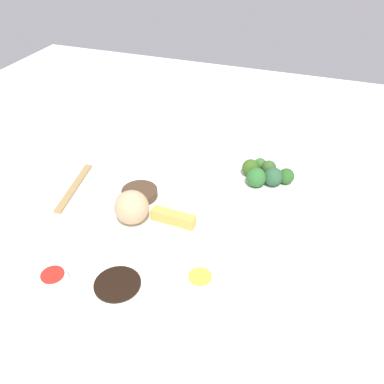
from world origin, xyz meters
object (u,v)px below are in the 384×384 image
at_px(soy_sauce_bowl, 118,290).
at_px(sauce_ramekin_sweet_and_sour, 54,279).
at_px(chopsticks_pair, 74,187).
at_px(broccoli_plate, 265,183).
at_px(sauce_ramekin_hot_mustard, 200,281).
at_px(main_plate, 156,211).

height_order(soy_sauce_bowl, sauce_ramekin_sweet_and_sour, soy_sauce_bowl).
bearing_deg(sauce_ramekin_sweet_and_sour, chopsticks_pair, -154.18).
xyz_separation_m(broccoli_plate, chopsticks_pair, (0.19, -0.49, -0.00)).
bearing_deg(sauce_ramekin_hot_mustard, chopsticks_pair, -115.52).
distance_m(sauce_ramekin_sweet_and_sour, chopsticks_pair, 0.34).
xyz_separation_m(main_plate, broccoli_plate, (-0.22, 0.24, -0.00)).
height_order(main_plate, sauce_ramekin_hot_mustard, sauce_ramekin_hot_mustard).
bearing_deg(sauce_ramekin_hot_mustard, soy_sauce_bowl, -61.19).
relative_size(broccoli_plate, sauce_ramekin_hot_mustard, 3.99).
bearing_deg(sauce_ramekin_hot_mustard, sauce_ramekin_sweet_and_sour, -71.29).
relative_size(main_plate, sauce_ramekin_hot_mustard, 4.56).
xyz_separation_m(broccoli_plate, soy_sauce_bowl, (0.48, -0.20, 0.01)).
height_order(main_plate, broccoli_plate, main_plate).
relative_size(main_plate, sauce_ramekin_sweet_and_sour, 4.56).
distance_m(sauce_ramekin_hot_mustard, chopsticks_pair, 0.49).
bearing_deg(sauce_ramekin_hot_mustard, main_plate, -135.67).
relative_size(soy_sauce_bowl, sauce_ramekin_hot_mustard, 1.95).
bearing_deg(soy_sauce_bowl, sauce_ramekin_hot_mustard, 118.81).
height_order(broccoli_plate, sauce_ramekin_hot_mustard, sauce_ramekin_hot_mustard).
bearing_deg(chopsticks_pair, sauce_ramekin_hot_mustard, 64.48).
height_order(main_plate, chopsticks_pair, main_plate).
xyz_separation_m(sauce_ramekin_sweet_and_sour, sauce_ramekin_hot_mustard, (-0.10, 0.29, 0.00)).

